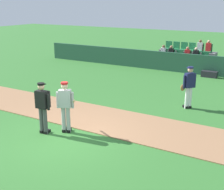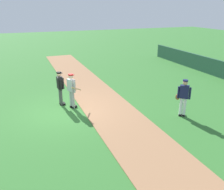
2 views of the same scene
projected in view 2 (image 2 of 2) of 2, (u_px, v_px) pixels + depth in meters
The scene contains 5 objects.
ground_plane at pixel (65, 110), 11.88m from camera, with size 80.00×80.00×0.00m, color #33702D.
infield_dirt_path at pixel (104, 104), 12.59m from camera, with size 28.00×2.52×0.03m, color #9E704C.
batter_grey_jersey at pixel (72, 90), 11.81m from camera, with size 0.74×0.70×1.76m.
umpire_home_plate at pixel (60, 87), 12.16m from camera, with size 0.59×0.33×1.76m.
runner_navy_jersey at pixel (183, 97), 10.91m from camera, with size 0.54×0.52×1.76m.
Camera 2 is at (10.99, -1.78, 4.81)m, focal length 38.61 mm.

